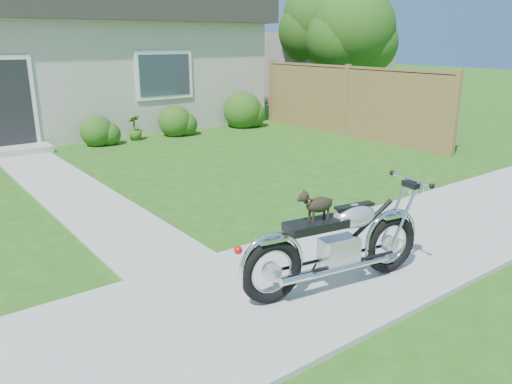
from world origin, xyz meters
TOP-DOWN VIEW (x-y plane):
  - ground at (0.00, 0.00)m, footprint 80.00×80.00m
  - sidewalk at (0.00, 0.00)m, footprint 24.00×2.20m
  - walkway at (-1.50, 5.00)m, footprint 1.20×8.00m
  - house at (-0.00, 11.99)m, footprint 12.60×7.03m
  - fence at (6.30, 5.75)m, footprint 0.12×6.62m
  - tree_near at (9.20, 8.12)m, footprint 2.81×2.78m
  - tree_far at (9.88, 10.20)m, footprint 3.08×3.08m
  - shrub_row at (0.11, 8.50)m, footprint 11.03×1.14m
  - potted_plant_right at (1.35, 8.55)m, footprint 0.48×0.48m
  - motorcycle_with_dog at (-0.34, -0.37)m, footprint 2.21×0.71m

SIDE VIEW (x-z plane):
  - ground at x=0.00m, z-range 0.00..0.00m
  - walkway at x=-1.50m, z-range 0.00..0.03m
  - sidewalk at x=0.00m, z-range 0.00..0.04m
  - potted_plant_right at x=1.35m, z-range 0.00..0.66m
  - shrub_row at x=0.11m, z-range -0.14..1.00m
  - motorcycle_with_dog at x=-0.34m, z-range -0.01..1.08m
  - fence at x=6.30m, z-range -0.01..1.89m
  - house at x=0.00m, z-range -0.09..4.41m
  - tree_near at x=9.20m, z-range 0.60..4.86m
  - tree_far at x=9.88m, z-range 0.67..5.39m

